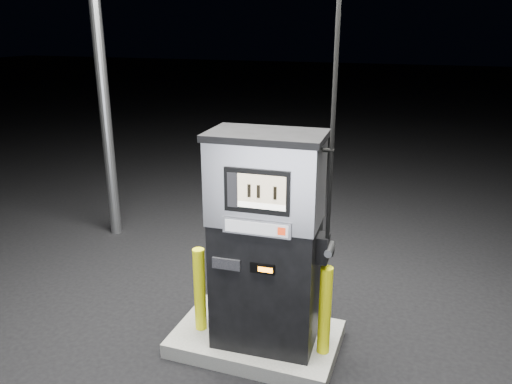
% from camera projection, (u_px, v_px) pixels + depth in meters
% --- Properties ---
extents(ground, '(80.00, 80.00, 0.00)m').
position_uv_depth(ground, '(256.00, 345.00, 4.99)').
color(ground, black).
rests_on(ground, ground).
extents(pump_island, '(1.60, 1.00, 0.15)m').
position_uv_depth(pump_island, '(256.00, 339.00, 4.97)').
color(pump_island, '#5F5F5A').
rests_on(pump_island, ground).
extents(fuel_dispenser, '(1.13, 0.65, 4.23)m').
position_uv_depth(fuel_dispenser, '(266.00, 241.00, 4.49)').
color(fuel_dispenser, black).
rests_on(fuel_dispenser, pump_island).
extents(bollard_left, '(0.12, 0.12, 0.86)m').
position_uv_depth(bollard_left, '(200.00, 290.00, 4.88)').
color(bollard_left, '#FFFE0E').
rests_on(bollard_left, pump_island).
extents(bollard_right, '(0.13, 0.13, 0.87)m').
position_uv_depth(bollard_right, '(325.00, 311.00, 4.52)').
color(bollard_right, '#FFFE0E').
rests_on(bollard_right, pump_island).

